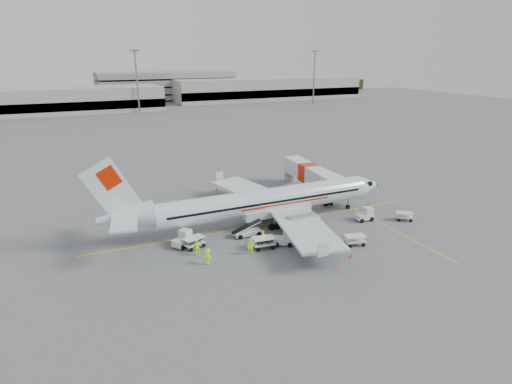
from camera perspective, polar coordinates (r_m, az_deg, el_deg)
ground at (r=54.49m, az=0.87°, el=-4.40°), size 360.00×360.00×0.00m
stripe_lead at (r=54.48m, az=0.87°, el=-4.39°), size 44.00×0.20×0.01m
stripe_cross at (r=55.69m, az=17.70°, el=-4.78°), size 0.20×20.00×0.01m
terminal_west at (r=177.30m, az=-30.74°, el=10.21°), size 110.00×22.00×9.00m
terminal_east at (r=212.01m, az=1.35°, el=13.64°), size 90.00×26.00×10.00m
parking_garage at (r=211.23m, az=-11.91°, el=13.81°), size 62.00×24.00×14.00m
treeline at (r=222.34m, az=-19.17°, el=12.37°), size 300.00×3.00×6.00m
mast_center at (r=166.01m, az=-15.57°, el=13.92°), size 3.20×1.20×22.00m
mast_east at (r=192.78m, az=7.74°, el=14.86°), size 3.20×1.20×22.00m
aircraft at (r=53.22m, az=1.44°, el=0.98°), size 37.87×29.82×10.37m
jet_bridge at (r=66.74m, az=6.98°, el=1.77°), size 4.42×17.56×4.56m
belt_loader at (r=50.86m, az=-1.11°, el=-4.65°), size 4.40×1.82×2.34m
tug_fore at (r=57.35m, az=14.25°, el=-2.88°), size 2.30×1.39×1.73m
tug_mid at (r=48.75m, az=3.65°, el=-6.12°), size 2.55×2.11×1.71m
tug_aft at (r=49.02m, az=-9.79°, el=-6.16°), size 2.68×2.44×1.80m
cart_loaded_a at (r=48.52m, az=-8.25°, el=-6.69°), size 2.73×2.12×1.25m
cart_loaded_b at (r=47.90m, az=1.03°, el=-6.80°), size 2.64×1.74×1.30m
cart_empty_a at (r=49.93m, az=13.03°, el=-6.29°), size 2.54×1.82×1.20m
cart_empty_b at (r=58.96m, az=19.17°, el=-3.09°), size 2.48×2.19×1.11m
cone_nose at (r=63.29m, az=14.78°, el=-1.49°), size 0.37×0.37×0.60m
cone_port at (r=68.25m, az=-5.23°, el=0.47°), size 0.39×0.39×0.63m
cone_stbd at (r=47.05m, az=12.56°, el=-8.26°), size 0.32×0.32×0.53m
crew_a at (r=48.96m, az=0.98°, el=-6.05°), size 0.69×0.64×1.59m
crew_b at (r=46.30m, az=-0.69°, el=-7.30°), size 1.16×1.17×1.91m
crew_c at (r=44.69m, az=-6.43°, el=-8.53°), size 1.11×1.28×1.71m
crew_d at (r=46.70m, az=-7.83°, el=-7.35°), size 1.08×0.59×1.76m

